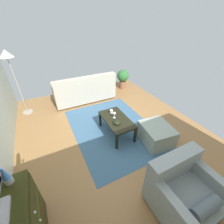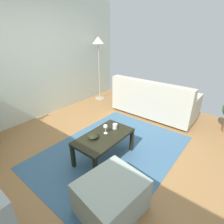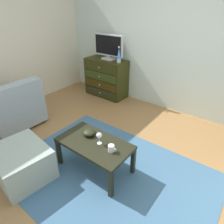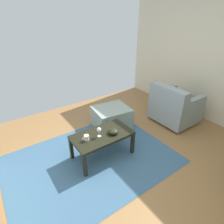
# 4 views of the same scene
# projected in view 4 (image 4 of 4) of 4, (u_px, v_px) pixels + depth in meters

# --- Properties ---
(ground_plane) EXTENTS (5.72, 4.64, 0.05)m
(ground_plane) POSITION_uv_depth(u_px,v_px,m) (109.00, 163.00, 3.01)
(ground_plane) COLOR olive
(wall_plain_left) EXTENTS (0.12, 4.64, 2.67)m
(wall_plain_left) POSITION_uv_depth(u_px,v_px,m) (218.00, 58.00, 3.69)
(wall_plain_left) COLOR beige
(wall_plain_left) RESTS_ON ground_plane
(area_rug) EXTENTS (2.60, 1.90, 0.01)m
(area_rug) POSITION_uv_depth(u_px,v_px,m) (92.00, 160.00, 3.04)
(area_rug) COLOR #3A5E7C
(area_rug) RESTS_ON ground_plane
(coffee_table) EXTENTS (0.95, 0.53, 0.43)m
(coffee_table) POSITION_uv_depth(u_px,v_px,m) (102.00, 137.00, 2.97)
(coffee_table) COLOR black
(coffee_table) RESTS_ON ground_plane
(wine_glass) EXTENTS (0.07, 0.07, 0.16)m
(wine_glass) POSITION_uv_depth(u_px,v_px,m) (99.00, 130.00, 2.84)
(wine_glass) COLOR silver
(wine_glass) RESTS_ON coffee_table
(mug) EXTENTS (0.11, 0.08, 0.08)m
(mug) POSITION_uv_depth(u_px,v_px,m) (86.00, 138.00, 2.79)
(mug) COLOR silver
(mug) RESTS_ON coffee_table
(bowl_decorative) EXTENTS (0.17, 0.17, 0.07)m
(bowl_decorative) POSITION_uv_depth(u_px,v_px,m) (113.00, 131.00, 2.95)
(bowl_decorative) COLOR black
(bowl_decorative) RESTS_ON coffee_table
(armchair) EXTENTS (0.80, 0.85, 0.85)m
(armchair) POSITION_uv_depth(u_px,v_px,m) (174.00, 107.00, 3.96)
(armchair) COLOR #332319
(armchair) RESTS_ON ground_plane
(ottoman) EXTENTS (0.77, 0.68, 0.42)m
(ottoman) POSITION_uv_depth(u_px,v_px,m) (111.00, 117.00, 3.85)
(ottoman) COLOR #8E9C91
(ottoman) RESTS_ON ground_plane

